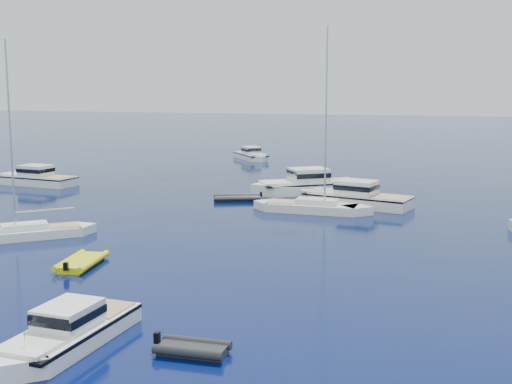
# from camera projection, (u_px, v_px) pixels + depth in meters

# --- Properties ---
(ground) EXTENTS (400.00, 400.00, 0.00)m
(ground) POSITION_uv_depth(u_px,v_px,m) (45.00, 323.00, 29.25)
(ground) COLOR #081151
(ground) RESTS_ON ground
(motor_cruiser_near) EXTENTS (3.16, 8.40, 2.16)m
(motor_cruiser_near) POSITION_uv_depth(u_px,v_px,m) (67.00, 347.00, 26.65)
(motor_cruiser_near) COLOR white
(motor_cruiser_near) RESTS_ON ground
(motor_cruiser_centre) EXTENTS (11.14, 5.91, 2.80)m
(motor_cruiser_centre) POSITION_uv_depth(u_px,v_px,m) (354.00, 206.00, 57.29)
(motor_cruiser_centre) COLOR silver
(motor_cruiser_centre) RESTS_ON ground
(motor_cruiser_far_l) EXTENTS (10.25, 4.44, 2.60)m
(motor_cruiser_far_l) POSITION_uv_depth(u_px,v_px,m) (35.00, 185.00, 69.20)
(motor_cruiser_far_l) COLOR white
(motor_cruiser_far_l) RESTS_ON ground
(motor_cruiser_distant) EXTENTS (11.49, 9.15, 3.00)m
(motor_cruiser_distant) POSITION_uv_depth(u_px,v_px,m) (306.00, 193.00, 64.00)
(motor_cruiser_distant) COLOR white
(motor_cruiser_distant) RESTS_ON ground
(motor_cruiser_horizon) EXTENTS (7.13, 8.29, 2.21)m
(motor_cruiser_horizon) POSITION_uv_depth(u_px,v_px,m) (252.00, 159.00, 92.23)
(motor_cruiser_horizon) COLOR white
(motor_cruiser_horizon) RESTS_ON ground
(sailboat_mid_l) EXTENTS (8.61, 7.74, 13.55)m
(sailboat_mid_l) POSITION_uv_depth(u_px,v_px,m) (31.00, 238.00, 45.48)
(sailboat_mid_l) COLOR white
(sailboat_mid_l) RESTS_ON ground
(sailboat_centre) EXTENTS (10.43, 3.11, 15.18)m
(sailboat_centre) POSITION_uv_depth(u_px,v_px,m) (312.00, 212.00, 54.61)
(sailboat_centre) COLOR silver
(sailboat_centre) RESTS_ON ground
(tender_yellow) EXTENTS (2.67, 4.33, 0.95)m
(tender_yellow) POSITION_uv_depth(u_px,v_px,m) (82.00, 266.00, 38.44)
(tender_yellow) COLOR yellow
(tender_yellow) RESTS_ON ground
(tender_grey_near) EXTENTS (2.92, 1.67, 0.95)m
(tender_grey_near) POSITION_uv_depth(u_px,v_px,m) (193.00, 354.00, 25.87)
(tender_grey_near) COLOR black
(tender_grey_near) RESTS_ON ground
(tender_grey_far) EXTENTS (4.82, 3.62, 0.95)m
(tender_grey_far) POSITION_uv_depth(u_px,v_px,m) (237.00, 201.00, 59.86)
(tender_grey_far) COLOR black
(tender_grey_far) RESTS_ON ground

